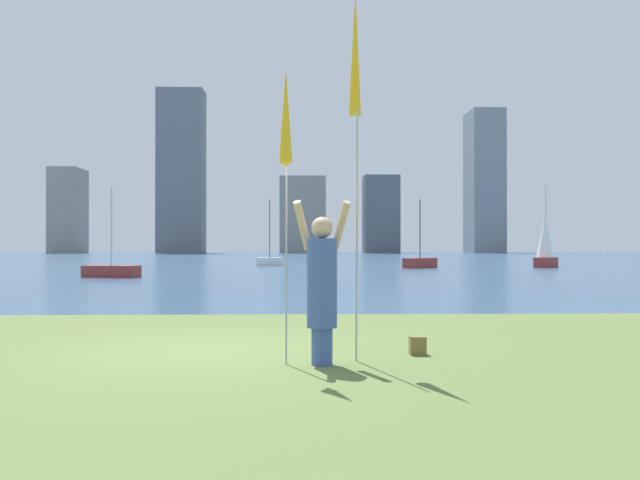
{
  "coord_description": "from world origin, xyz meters",
  "views": [
    {
      "loc": [
        1.3,
        -9.2,
        1.47
      ],
      "look_at": [
        1.91,
        14.03,
        1.61
      ],
      "focal_mm": 37.15,
      "sensor_mm": 36.0,
      "label": 1
    }
  ],
  "objects_px": {
    "sailboat_1": "(111,271)",
    "sailboat_3": "(545,243)",
    "person": "(322,284)",
    "kite_flag_left": "(286,122)",
    "sailboat_2": "(420,262)",
    "kite_flag_right": "(355,61)",
    "bag": "(418,345)",
    "sailboat_0": "(270,261)"
  },
  "relations": [
    {
      "from": "bag",
      "to": "sailboat_2",
      "type": "height_order",
      "value": "sailboat_2"
    },
    {
      "from": "person",
      "to": "sailboat_0",
      "type": "bearing_deg",
      "value": 104.92
    },
    {
      "from": "kite_flag_left",
      "to": "sailboat_1",
      "type": "relative_size",
      "value": 0.9
    },
    {
      "from": "bag",
      "to": "sailboat_1",
      "type": "height_order",
      "value": "sailboat_1"
    },
    {
      "from": "person",
      "to": "kite_flag_right",
      "type": "distance_m",
      "value": 2.89
    },
    {
      "from": "kite_flag_right",
      "to": "sailboat_0",
      "type": "height_order",
      "value": "kite_flag_right"
    },
    {
      "from": "bag",
      "to": "sailboat_2",
      "type": "distance_m",
      "value": 32.36
    },
    {
      "from": "person",
      "to": "sailboat_2",
      "type": "distance_m",
      "value": 33.31
    },
    {
      "from": "person",
      "to": "sailboat_1",
      "type": "relative_size",
      "value": 0.5
    },
    {
      "from": "person",
      "to": "kite_flag_left",
      "type": "bearing_deg",
      "value": -151.7
    },
    {
      "from": "kite_flag_right",
      "to": "sailboat_2",
      "type": "relative_size",
      "value": 1.11
    },
    {
      "from": "kite_flag_left",
      "to": "sailboat_2",
      "type": "xyz_separation_m",
      "value": [
        7.43,
        32.69,
        -2.6
      ]
    },
    {
      "from": "kite_flag_right",
      "to": "sailboat_2",
      "type": "height_order",
      "value": "kite_flag_right"
    },
    {
      "from": "sailboat_0",
      "to": "sailboat_1",
      "type": "relative_size",
      "value": 1.13
    },
    {
      "from": "kite_flag_left",
      "to": "sailboat_0",
      "type": "height_order",
      "value": "sailboat_0"
    },
    {
      "from": "sailboat_1",
      "to": "sailboat_3",
      "type": "bearing_deg",
      "value": 26.12
    },
    {
      "from": "kite_flag_right",
      "to": "bag",
      "type": "bearing_deg",
      "value": 20.73
    },
    {
      "from": "bag",
      "to": "sailboat_0",
      "type": "xyz_separation_m",
      "value": [
        -3.77,
        35.96,
        0.2
      ]
    },
    {
      "from": "kite_flag_right",
      "to": "sailboat_0",
      "type": "xyz_separation_m",
      "value": [
        -2.91,
        36.28,
        -3.49
      ]
    },
    {
      "from": "sailboat_1",
      "to": "sailboat_3",
      "type": "height_order",
      "value": "sailboat_3"
    },
    {
      "from": "bag",
      "to": "sailboat_3",
      "type": "bearing_deg",
      "value": 67.05
    },
    {
      "from": "person",
      "to": "bag",
      "type": "relative_size",
      "value": 8.25
    },
    {
      "from": "sailboat_1",
      "to": "person",
      "type": "bearing_deg",
      "value": -67.88
    },
    {
      "from": "sailboat_1",
      "to": "sailboat_2",
      "type": "bearing_deg",
      "value": 35.39
    },
    {
      "from": "kite_flag_left",
      "to": "sailboat_2",
      "type": "bearing_deg",
      "value": 77.19
    },
    {
      "from": "kite_flag_left",
      "to": "sailboat_3",
      "type": "xyz_separation_m",
      "value": [
        15.41,
        33.15,
        -1.42
      ]
    },
    {
      "from": "bag",
      "to": "sailboat_2",
      "type": "relative_size",
      "value": 0.06
    },
    {
      "from": "sailboat_0",
      "to": "sailboat_3",
      "type": "xyz_separation_m",
      "value": [
        17.45,
        -3.65,
        1.19
      ]
    },
    {
      "from": "sailboat_2",
      "to": "sailboat_3",
      "type": "distance_m",
      "value": 8.07
    },
    {
      "from": "kite_flag_right",
      "to": "bag",
      "type": "relative_size",
      "value": 19.37
    },
    {
      "from": "person",
      "to": "sailboat_1",
      "type": "xyz_separation_m",
      "value": [
        -8.7,
        21.41,
        -0.7
      ]
    },
    {
      "from": "person",
      "to": "kite_flag_left",
      "type": "height_order",
      "value": "kite_flag_left"
    },
    {
      "from": "kite_flag_left",
      "to": "bag",
      "type": "xyz_separation_m",
      "value": [
        1.73,
        0.84,
        -2.81
      ]
    },
    {
      "from": "sailboat_0",
      "to": "kite_flag_left",
      "type": "bearing_deg",
      "value": -86.83
    },
    {
      "from": "sailboat_2",
      "to": "kite_flag_right",
      "type": "bearing_deg",
      "value": -101.52
    },
    {
      "from": "sailboat_0",
      "to": "kite_flag_right",
      "type": "bearing_deg",
      "value": -85.41
    },
    {
      "from": "kite_flag_left",
      "to": "sailboat_3",
      "type": "height_order",
      "value": "sailboat_3"
    },
    {
      "from": "sailboat_2",
      "to": "sailboat_3",
      "type": "height_order",
      "value": "sailboat_3"
    },
    {
      "from": "sailboat_1",
      "to": "sailboat_2",
      "type": "xyz_separation_m",
      "value": [
        15.69,
        11.15,
        0.05
      ]
    },
    {
      "from": "person",
      "to": "sailboat_2",
      "type": "xyz_separation_m",
      "value": [
        6.99,
        32.56,
        -0.65
      ]
    },
    {
      "from": "kite_flag_left",
      "to": "sailboat_1",
      "type": "distance_m",
      "value": 23.22
    },
    {
      "from": "kite_flag_right",
      "to": "person",
      "type": "bearing_deg",
      "value": -138.97
    }
  ]
}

